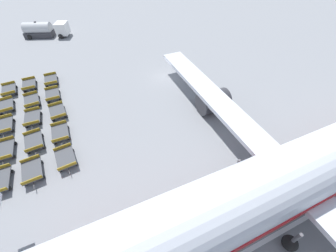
{
  "coord_description": "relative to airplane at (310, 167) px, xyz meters",
  "views": [
    {
      "loc": [
        24.63,
        -9.47,
        16.1
      ],
      "look_at": [
        11.28,
        -4.29,
        1.79
      ],
      "focal_mm": 22.0,
      "sensor_mm": 36.0,
      "label": 1
    }
  ],
  "objects": [
    {
      "name": "baggage_dolly_row_mid_b_col_c",
      "position": [
        -17.18,
        -18.33,
        -2.71
      ],
      "size": [
        3.38,
        1.97,
        0.92
      ],
      "color": "#424449",
      "rests_on": "ground_plane"
    },
    {
      "name": "baggage_dolly_row_mid_a_col_b",
      "position": [
        -20.54,
        -21.27,
        -2.71
      ],
      "size": [
        3.39,
        1.98,
        0.92
      ],
      "color": "#424449",
      "rests_on": "ground_plane"
    },
    {
      "name": "baggage_dolly_row_mid_b_col_b",
      "position": [
        -20.92,
        -18.89,
        -2.71
      ],
      "size": [
        3.36,
        1.87,
        0.92
      ],
      "color": "#424449",
      "rests_on": "ground_plane"
    },
    {
      "name": "baggage_dolly_row_near_col_a",
      "position": [
        -24.12,
        -24.22,
        -2.71
      ],
      "size": [
        3.38,
        1.95,
        0.92
      ],
      "color": "#424449",
      "rests_on": "ground_plane"
    },
    {
      "name": "ground_plane",
      "position": [
        -20.41,
        -3.44,
        -3.19
      ],
      "size": [
        500.0,
        500.0,
        0.0
      ],
      "primitive_type": "plane",
      "color": "gray"
    },
    {
      "name": "baggage_dolly_row_near_col_b",
      "position": [
        -20.53,
        -24.08,
        -2.71
      ],
      "size": [
        3.39,
        1.98,
        0.92
      ],
      "color": "#424449",
      "rests_on": "ground_plane"
    },
    {
      "name": "airplane",
      "position": [
        0.0,
        0.0,
        0.0
      ],
      "size": [
        44.29,
        48.44,
        13.14
      ],
      "color": "silver",
      "rests_on": "ground_plane"
    },
    {
      "name": "baggage_dolly_row_near_col_d",
      "position": [
        -12.99,
        -23.12,
        -2.71
      ],
      "size": [
        3.34,
        1.82,
        0.92
      ],
      "color": "#424449",
      "rests_on": "ground_plane"
    },
    {
      "name": "baggage_dolly_row_mid_a_col_a",
      "position": [
        -24.48,
        -21.85,
        -2.71
      ],
      "size": [
        3.35,
        1.85,
        0.92
      ],
      "color": "#424449",
      "rests_on": "ground_plane"
    },
    {
      "name": "baggage_dolly_row_mid_b_col_a",
      "position": [
        -24.68,
        -19.13,
        -2.71
      ],
      "size": [
        3.34,
        1.83,
        0.92
      ],
      "color": "#424449",
      "rests_on": "ground_plane"
    },
    {
      "name": "baggage_dolly_row_mid_a_col_d",
      "position": [
        -13.17,
        -20.57,
        -2.71
      ],
      "size": [
        3.39,
        1.98,
        0.92
      ],
      "color": "#424449",
      "rests_on": "ground_plane"
    },
    {
      "name": "baggage_dolly_row_mid_a_col_c",
      "position": [
        -17.08,
        -20.95,
        -2.71
      ],
      "size": [
        3.33,
        1.79,
        0.92
      ],
      "color": "#424449",
      "rests_on": "ground_plane"
    },
    {
      "name": "baggage_dolly_row_mid_a_col_e",
      "position": [
        -9.48,
        -20.47,
        -2.71
      ],
      "size": [
        3.38,
        1.96,
        0.92
      ],
      "color": "#424449",
      "rests_on": "ground_plane"
    },
    {
      "name": "baggage_dolly_row_near_col_e",
      "position": [
        -9.38,
        -22.97,
        -2.71
      ],
      "size": [
        3.33,
        1.79,
        0.92
      ],
      "color": "#424449",
      "rests_on": "ground_plane"
    },
    {
      "name": "baggage_dolly_row_mid_b_col_e",
      "position": [
        -9.88,
        -17.68,
        -2.71
      ],
      "size": [
        3.38,
        1.97,
        0.92
      ],
      "color": "#424449",
      "rests_on": "ground_plane"
    },
    {
      "name": "baggage_dolly_row_near_col_c",
      "position": [
        -16.83,
        -23.7,
        -2.71
      ],
      "size": [
        3.36,
        1.88,
        0.92
      ],
      "color": "#424449",
      "rests_on": "ground_plane"
    },
    {
      "name": "fuel_tanker_primary",
      "position": [
        -42.66,
        -20.33,
        -1.99
      ],
      "size": [
        4.93,
        8.52,
        2.86
      ],
      "color": "white",
      "rests_on": "ground_plane"
    },
    {
      "name": "baggage_dolly_row_mid_b_col_d",
      "position": [
        -13.5,
        -18.09,
        -2.71
      ],
      "size": [
        3.34,
        1.83,
        0.92
      ],
      "color": "#424449",
      "rests_on": "ground_plane"
    }
  ]
}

